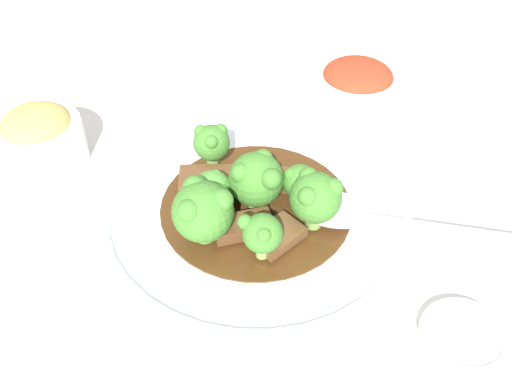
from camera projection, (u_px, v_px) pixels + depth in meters
The scene contains 17 objects.
ground_plane at pixel (256, 218), 0.58m from camera, with size 4.00×4.00×0.00m, color silver.
main_plate at pixel (256, 210), 0.57m from camera, with size 0.29×0.29×0.02m.
beef_strip_0 at pixel (271, 177), 0.58m from camera, with size 0.05×0.08×0.01m.
beef_strip_1 at pixel (212, 180), 0.58m from camera, with size 0.03×0.06×0.02m.
beef_strip_2 at pixel (243, 226), 0.54m from camera, with size 0.03×0.06×0.01m.
beef_strip_3 at pixel (277, 236), 0.53m from camera, with size 0.05×0.06×0.01m.
broccoli_floret_0 at pixel (300, 182), 0.55m from camera, with size 0.03×0.03×0.04m.
broccoli_floret_1 at pixel (258, 181), 0.54m from camera, with size 0.05×0.05×0.06m.
broccoli_floret_2 at pixel (203, 210), 0.51m from camera, with size 0.05×0.05×0.06m.
broccoli_floret_3 at pixel (257, 233), 0.50m from camera, with size 0.03×0.03×0.04m.
broccoli_floret_4 at pixel (213, 193), 0.54m from camera, with size 0.04×0.04×0.04m.
broccoli_floret_5 at pixel (316, 197), 0.52m from camera, with size 0.05×0.05×0.06m.
broccoli_floret_6 at pixel (211, 142), 0.59m from camera, with size 0.04×0.04×0.05m.
serving_spoon at pixel (349, 212), 0.55m from camera, with size 0.08×0.21×0.01m.
side_bowl_kimchi at pixel (357, 85), 0.70m from camera, with size 0.10×0.10×0.05m.
side_bowl_appetizer at pixel (40, 136), 0.62m from camera, with size 0.09×0.09×0.06m.
sauce_dish at pixel (464, 336), 0.47m from camera, with size 0.07×0.07×0.01m.
Camera 1 is at (0.40, -0.03, 0.42)m, focal length 42.00 mm.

